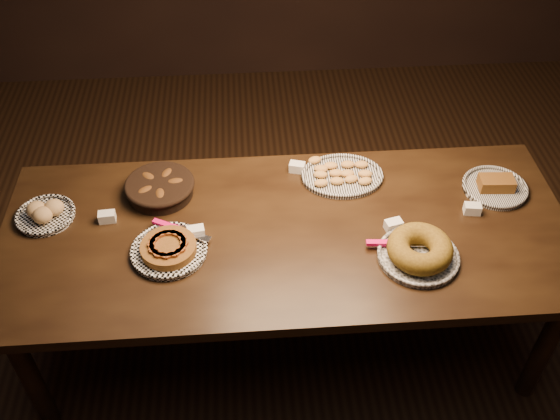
{
  "coord_description": "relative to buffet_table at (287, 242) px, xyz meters",
  "views": [
    {
      "loc": [
        -0.16,
        -1.82,
        2.6
      ],
      "look_at": [
        -0.03,
        0.05,
        0.82
      ],
      "focal_mm": 40.0,
      "sensor_mm": 36.0,
      "label": 1
    }
  ],
  "objects": [
    {
      "name": "ground",
      "position": [
        0.0,
        0.0,
        -0.68
      ],
      "size": [
        5.0,
        5.0,
        0.0
      ],
      "primitive_type": "plane",
      "color": "black",
      "rests_on": "ground"
    },
    {
      "name": "apple_tart_plate",
      "position": [
        -0.48,
        -0.09,
        0.1
      ],
      "size": [
        0.33,
        0.33,
        0.06
      ],
      "rotation": [
        0.0,
        0.0,
        -0.02
      ],
      "color": "white",
      "rests_on": "buffet_table"
    },
    {
      "name": "bread_roll_plate",
      "position": [
        -1.02,
        0.15,
        0.1
      ],
      "size": [
        0.25,
        0.25,
        0.08
      ],
      "rotation": [
        0.0,
        0.0,
        0.17
      ],
      "color": "white",
      "rests_on": "buffet_table"
    },
    {
      "name": "loaf_plate",
      "position": [
        0.95,
        0.19,
        0.09
      ],
      "size": [
        0.29,
        0.29,
        0.07
      ],
      "rotation": [
        0.0,
        0.0,
        -0.06
      ],
      "color": "black",
      "rests_on": "buffet_table"
    },
    {
      "name": "bundt_cake_plate",
      "position": [
        0.51,
        -0.2,
        0.12
      ],
      "size": [
        0.37,
        0.34,
        0.1
      ],
      "rotation": [
        0.0,
        0.0,
        0.4
      ],
      "color": "black",
      "rests_on": "buffet_table"
    },
    {
      "name": "croissant_basket",
      "position": [
        -0.54,
        0.26,
        0.12
      ],
      "size": [
        0.31,
        0.31,
        0.08
      ],
      "rotation": [
        0.0,
        0.0,
        0.09
      ],
      "color": "black",
      "rests_on": "buffet_table"
    },
    {
      "name": "tent_cards",
      "position": [
        0.04,
        0.1,
        0.1
      ],
      "size": [
        1.63,
        0.47,
        0.04
      ],
      "color": "white",
      "rests_on": "buffet_table"
    },
    {
      "name": "madeleine_platter",
      "position": [
        0.27,
        0.32,
        0.09
      ],
      "size": [
        0.37,
        0.3,
        0.04
      ],
      "rotation": [
        0.0,
        0.0,
        -0.23
      ],
      "color": "black",
      "rests_on": "buffet_table"
    },
    {
      "name": "buffet_table",
      "position": [
        0.0,
        0.0,
        0.0
      ],
      "size": [
        2.4,
        1.0,
        0.75
      ],
      "color": "black",
      "rests_on": "ground"
    }
  ]
}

